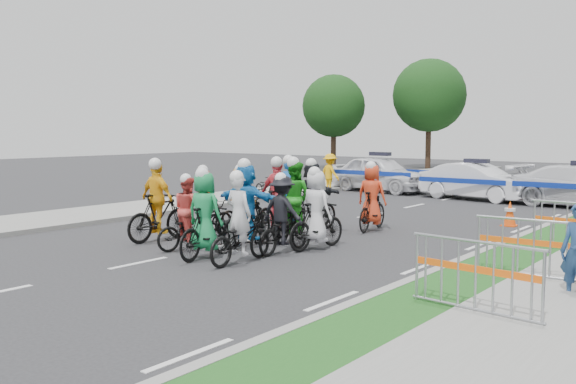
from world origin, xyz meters
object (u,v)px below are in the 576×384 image
Objects in this scene: tree_0 at (334,106)px; marshal_hiviz at (330,173)px; rider_2 at (189,221)px; rider_3 at (158,209)px; rider_11 at (313,201)px; rider_1 at (205,223)px; rider_12 at (290,203)px; rider_8 at (295,210)px; rider_0 at (240,232)px; rider_6 at (206,214)px; barrier_0 at (475,280)px; tree_3 at (429,96)px; rider_4 at (283,221)px; parked_bike at (266,187)px; rider_10 at (242,204)px; barrier_1 at (534,252)px; rider_13 at (372,204)px; rider_7 at (316,217)px; rider_9 at (279,204)px; police_car_1 at (476,181)px; rider_5 at (247,210)px; cone_0 at (510,214)px; police_car_0 at (380,174)px.

marshal_hiviz is at bearing -56.86° from tree_0.
rider_3 is (-1.37, 0.31, 0.12)m from rider_2.
rider_3 is at bearing 63.55° from rider_11.
rider_12 reaches higher than rider_1.
rider_8 is (1.18, 2.32, 0.11)m from rider_2.
rider_0 is 3.08m from rider_6.
barrier_0 is at bearing 148.70° from marshal_hiviz.
rider_11 is 7.94m from barrier_0.
tree_3 reaches higher than rider_0.
rider_4 is 1.07× the size of parked_bike.
tree_0 reaches higher than rider_11.
rider_3 is 1.14× the size of rider_10.
barrier_1 reaches higher than parked_bike.
barrier_0 is (5.14, -6.00, -0.15)m from rider_13.
rider_7 is (1.24, 2.19, -0.01)m from rider_1.
barrier_0 is (7.74, -2.51, -0.03)m from rider_6.
rider_1 is 5.29m from rider_13.
rider_0 is 1.01× the size of rider_13.
rider_9 is 0.98× the size of barrier_0.
rider_6 is 1.50m from rider_10.
police_car_1 is at bearing -99.91° from rider_1.
barrier_1 is (6.02, 1.85, -0.17)m from rider_1.
rider_8 reaches higher than rider_10.
barrier_1 is 14.65m from parked_bike.
parked_bike is at bearing -55.33° from rider_10.
rider_4 reaches higher than barrier_1.
rider_6 is at bearing -34.85° from rider_0.
rider_0 is 1.14× the size of marshal_hiviz.
rider_5 is (0.77, 1.04, 0.20)m from rider_2.
tree_3 reaches higher than tree_0.
rider_9 is 6.47m from cone_0.
tree_0 is at bearing 46.20° from parked_bike.
rider_13 is at bearing -91.03° from rider_4.
barrier_0 is 0.32× the size of tree_0.
rider_9 is (0.23, 2.88, 0.12)m from rider_2.
tree_0 reaches higher than barrier_1.
police_car_1 reaches higher than barrier_0.
rider_7 is at bearing -101.88° from rider_0.
parked_bike is at bearing -64.70° from rider_3.
rider_4 reaches higher than parked_bike.
tree_3 reaches higher than rider_7.
rider_11 is at bearing -45.79° from rider_7.
police_car_0 is (-5.12, 13.22, 0.08)m from rider_4.
rider_2 reaches higher than barrier_0.
barrier_1 is at bearing -177.37° from rider_7.
rider_13 is 8.85m from police_car_1.
cone_0 is (5.34, 5.01, -0.34)m from rider_10.
rider_0 is 12.02m from parked_bike.
rider_10 is (-2.08, 0.44, -0.06)m from rider_8.
police_car_0 is (-2.51, 12.92, 0.17)m from rider_6.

